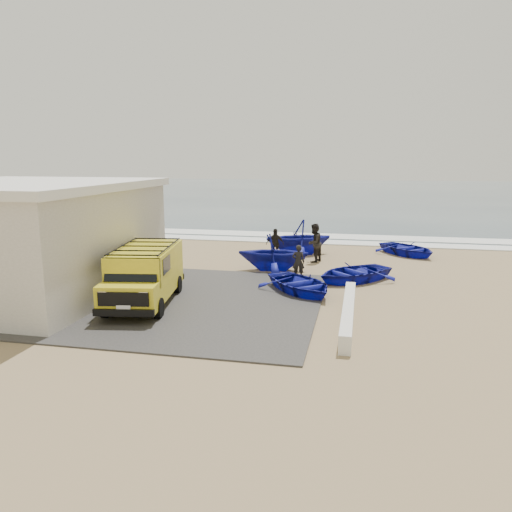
{
  "coord_description": "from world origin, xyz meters",
  "views": [
    {
      "loc": [
        5.3,
        -18.74,
        5.21
      ],
      "look_at": [
        1.09,
        1.02,
        1.2
      ],
      "focal_mm": 35.0,
      "sensor_mm": 36.0,
      "label": 1
    }
  ],
  "objects_px": {
    "building": "(23,237)",
    "fisherman_front": "(298,262)",
    "van": "(145,273)",
    "boat_far_left": "(299,237)",
    "boat_near_left": "(300,284)",
    "fisherman_back": "(275,244)",
    "boat_mid_left": "(273,252)",
    "boat_far_right": "(407,249)",
    "boat_near_right": "(353,273)",
    "fisherman_middle": "(314,243)",
    "parapet": "(348,313)"
  },
  "relations": [
    {
      "from": "boat_near_left",
      "to": "fisherman_back",
      "type": "height_order",
      "value": "fisherman_back"
    },
    {
      "from": "building",
      "to": "boat_far_left",
      "type": "distance_m",
      "value": 13.76
    },
    {
      "from": "boat_near_right",
      "to": "boat_far_right",
      "type": "distance_m",
      "value": 7.02
    },
    {
      "from": "van",
      "to": "fisherman_front",
      "type": "xyz_separation_m",
      "value": [
        4.92,
        4.91,
        -0.38
      ]
    },
    {
      "from": "fisherman_front",
      "to": "fisherman_middle",
      "type": "bearing_deg",
      "value": -98.32
    },
    {
      "from": "parapet",
      "to": "boat_far_right",
      "type": "bearing_deg",
      "value": 76.75
    },
    {
      "from": "boat_far_left",
      "to": "boat_far_right",
      "type": "xyz_separation_m",
      "value": [
        5.8,
        0.96,
        -0.59
      ]
    },
    {
      "from": "van",
      "to": "boat_far_left",
      "type": "distance_m",
      "value": 11.25
    },
    {
      "from": "boat_mid_left",
      "to": "fisherman_middle",
      "type": "relative_size",
      "value": 1.67
    },
    {
      "from": "fisherman_back",
      "to": "building",
      "type": "bearing_deg",
      "value": -152.63
    },
    {
      "from": "boat_near_left",
      "to": "fisherman_middle",
      "type": "height_order",
      "value": "fisherman_middle"
    },
    {
      "from": "building",
      "to": "van",
      "type": "distance_m",
      "value": 5.39
    },
    {
      "from": "van",
      "to": "fisherman_middle",
      "type": "bearing_deg",
      "value": 49.2
    },
    {
      "from": "fisherman_front",
      "to": "fisherman_back",
      "type": "relative_size",
      "value": 0.93
    },
    {
      "from": "van",
      "to": "fisherman_back",
      "type": "relative_size",
      "value": 3.19
    },
    {
      "from": "van",
      "to": "boat_mid_left",
      "type": "relative_size",
      "value": 1.58
    },
    {
      "from": "parapet",
      "to": "boat_far_left",
      "type": "distance_m",
      "value": 11.31
    },
    {
      "from": "boat_near_left",
      "to": "boat_far_left",
      "type": "xyz_separation_m",
      "value": [
        -1.07,
        7.87,
        0.59
      ]
    },
    {
      "from": "building",
      "to": "boat_far_left",
      "type": "relative_size",
      "value": 2.6
    },
    {
      "from": "van",
      "to": "boat_far_left",
      "type": "relative_size",
      "value": 1.42
    },
    {
      "from": "boat_mid_left",
      "to": "boat_far_right",
      "type": "height_order",
      "value": "boat_mid_left"
    },
    {
      "from": "boat_far_right",
      "to": "fisherman_back",
      "type": "distance_m",
      "value": 7.3
    },
    {
      "from": "boat_near_left",
      "to": "boat_near_right",
      "type": "height_order",
      "value": "boat_near_right"
    },
    {
      "from": "building",
      "to": "boat_mid_left",
      "type": "distance_m",
      "value": 10.62
    },
    {
      "from": "boat_near_left",
      "to": "fisherman_back",
      "type": "relative_size",
      "value": 2.2
    },
    {
      "from": "building",
      "to": "boat_near_right",
      "type": "height_order",
      "value": "building"
    },
    {
      "from": "building",
      "to": "boat_mid_left",
      "type": "xyz_separation_m",
      "value": [
        8.83,
        5.76,
        -1.31
      ]
    },
    {
      "from": "parapet",
      "to": "boat_near_right",
      "type": "height_order",
      "value": "boat_near_right"
    },
    {
      "from": "boat_far_right",
      "to": "fisherman_front",
      "type": "bearing_deg",
      "value": -168.27
    },
    {
      "from": "parapet",
      "to": "boat_near_left",
      "type": "distance_m",
      "value": 3.59
    },
    {
      "from": "boat_near_left",
      "to": "boat_mid_left",
      "type": "bearing_deg",
      "value": 75.55
    },
    {
      "from": "fisherman_front",
      "to": "fisherman_back",
      "type": "height_order",
      "value": "fisherman_back"
    },
    {
      "from": "boat_far_left",
      "to": "boat_near_left",
      "type": "bearing_deg",
      "value": -18.34
    },
    {
      "from": "van",
      "to": "fisherman_front",
      "type": "distance_m",
      "value": 6.96
    },
    {
      "from": "parapet",
      "to": "boat_far_right",
      "type": "height_order",
      "value": "boat_far_right"
    },
    {
      "from": "building",
      "to": "fisherman_front",
      "type": "height_order",
      "value": "building"
    },
    {
      "from": "boat_far_right",
      "to": "fisherman_front",
      "type": "xyz_separation_m",
      "value": [
        -5.1,
        -6.48,
        0.39
      ]
    },
    {
      "from": "building",
      "to": "fisherman_front",
      "type": "xyz_separation_m",
      "value": [
        10.18,
        4.37,
        -1.42
      ]
    },
    {
      "from": "building",
      "to": "parapet",
      "type": "distance_m",
      "value": 12.68
    },
    {
      "from": "van",
      "to": "boat_mid_left",
      "type": "xyz_separation_m",
      "value": [
        3.57,
        6.3,
        -0.27
      ]
    },
    {
      "from": "boat_far_right",
      "to": "boat_near_left",
      "type": "bearing_deg",
      "value": -158.17
    },
    {
      "from": "boat_near_left",
      "to": "fisherman_back",
      "type": "distance_m",
      "value": 6.65
    },
    {
      "from": "fisherman_front",
      "to": "fisherman_back",
      "type": "xyz_separation_m",
      "value": [
        -1.72,
        3.93,
        0.06
      ]
    },
    {
      "from": "boat_mid_left",
      "to": "fisherman_front",
      "type": "distance_m",
      "value": 1.94
    },
    {
      "from": "parapet",
      "to": "fisherman_back",
      "type": "distance_m",
      "value": 10.16
    },
    {
      "from": "van",
      "to": "boat_far_right",
      "type": "distance_m",
      "value": 15.19
    },
    {
      "from": "van",
      "to": "boat_near_right",
      "type": "distance_m",
      "value": 8.81
    },
    {
      "from": "parapet",
      "to": "boat_far_right",
      "type": "xyz_separation_m",
      "value": [
        2.79,
        11.85,
        0.09
      ]
    },
    {
      "from": "van",
      "to": "fisherman_middle",
      "type": "xyz_separation_m",
      "value": [
        5.25,
        8.59,
        -0.15
      ]
    },
    {
      "from": "boat_near_right",
      "to": "boat_far_right",
      "type": "height_order",
      "value": "boat_near_right"
    }
  ]
}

